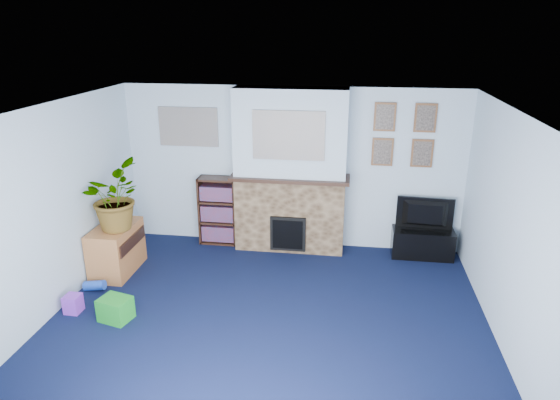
% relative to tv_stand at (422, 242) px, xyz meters
% --- Properties ---
extents(floor, '(5.00, 4.50, 0.01)m').
position_rel_tv_stand_xyz_m(floor, '(-1.95, -2.03, -0.22)').
color(floor, black).
rests_on(floor, ground).
extents(ceiling, '(5.00, 4.50, 0.01)m').
position_rel_tv_stand_xyz_m(ceiling, '(-1.95, -2.03, 2.17)').
color(ceiling, white).
rests_on(ceiling, wall_back).
extents(wall_back, '(5.00, 0.04, 2.40)m').
position_rel_tv_stand_xyz_m(wall_back, '(-1.95, 0.22, 0.97)').
color(wall_back, silver).
rests_on(wall_back, ground).
extents(wall_front, '(5.00, 0.04, 2.40)m').
position_rel_tv_stand_xyz_m(wall_front, '(-1.95, -4.28, 0.97)').
color(wall_front, silver).
rests_on(wall_front, ground).
extents(wall_left, '(0.04, 4.50, 2.40)m').
position_rel_tv_stand_xyz_m(wall_left, '(-4.45, -2.03, 0.97)').
color(wall_left, silver).
rests_on(wall_left, ground).
extents(wall_right, '(0.04, 4.50, 2.40)m').
position_rel_tv_stand_xyz_m(wall_right, '(0.55, -2.03, 0.97)').
color(wall_right, silver).
rests_on(wall_right, ground).
extents(chimney_breast, '(1.72, 0.50, 2.40)m').
position_rel_tv_stand_xyz_m(chimney_breast, '(-1.95, 0.02, 0.96)').
color(chimney_breast, brown).
rests_on(chimney_breast, ground).
extents(collage_main, '(1.00, 0.03, 0.68)m').
position_rel_tv_stand_xyz_m(collage_main, '(-1.95, -0.19, 1.56)').
color(collage_main, gray).
rests_on(collage_main, chimney_breast).
extents(collage_left, '(0.90, 0.03, 0.58)m').
position_rel_tv_stand_xyz_m(collage_left, '(-3.50, 0.21, 1.55)').
color(collage_left, gray).
rests_on(collage_left, wall_back).
extents(portrait_tl, '(0.30, 0.03, 0.40)m').
position_rel_tv_stand_xyz_m(portrait_tl, '(-0.65, 0.20, 1.77)').
color(portrait_tl, brown).
rests_on(portrait_tl, wall_back).
extents(portrait_tr, '(0.30, 0.03, 0.40)m').
position_rel_tv_stand_xyz_m(portrait_tr, '(-0.10, 0.20, 1.77)').
color(portrait_tr, brown).
rests_on(portrait_tr, wall_back).
extents(portrait_bl, '(0.30, 0.03, 0.40)m').
position_rel_tv_stand_xyz_m(portrait_bl, '(-0.65, 0.20, 1.27)').
color(portrait_bl, brown).
rests_on(portrait_bl, wall_back).
extents(portrait_br, '(0.30, 0.03, 0.40)m').
position_rel_tv_stand_xyz_m(portrait_br, '(-0.10, 0.20, 1.27)').
color(portrait_br, brown).
rests_on(portrait_br, wall_back).
extents(tv_stand, '(0.87, 0.37, 0.41)m').
position_rel_tv_stand_xyz_m(tv_stand, '(0.00, 0.00, 0.00)').
color(tv_stand, black).
rests_on(tv_stand, ground).
extents(television, '(0.81, 0.16, 0.46)m').
position_rel_tv_stand_xyz_m(television, '(0.00, 0.02, 0.42)').
color(television, black).
rests_on(television, tv_stand).
extents(bookshelf, '(0.58, 0.28, 1.05)m').
position_rel_tv_stand_xyz_m(bookshelf, '(-3.06, 0.08, 0.28)').
color(bookshelf, black).
rests_on(bookshelf, ground).
extents(sideboard, '(0.47, 0.85, 0.66)m').
position_rel_tv_stand_xyz_m(sideboard, '(-4.19, -1.07, 0.12)').
color(sideboard, '#AE6937').
rests_on(sideboard, ground).
extents(potted_plant, '(0.97, 1.02, 0.89)m').
position_rel_tv_stand_xyz_m(potted_plant, '(-4.14, -1.12, 0.88)').
color(potted_plant, '#26661E').
rests_on(potted_plant, sideboard).
extents(mantel_clock, '(0.10, 0.06, 0.14)m').
position_rel_tv_stand_xyz_m(mantel_clock, '(-2.05, -0.03, 1.00)').
color(mantel_clock, gold).
rests_on(mantel_clock, chimney_breast).
extents(mantel_candle, '(0.06, 0.06, 0.18)m').
position_rel_tv_stand_xyz_m(mantel_candle, '(-1.72, -0.03, 1.01)').
color(mantel_candle, '#B2BFC6').
rests_on(mantel_candle, chimney_breast).
extents(mantel_teddy, '(0.12, 0.12, 0.12)m').
position_rel_tv_stand_xyz_m(mantel_teddy, '(-2.47, -0.03, 0.99)').
color(mantel_teddy, gray).
rests_on(mantel_teddy, chimney_breast).
extents(mantel_can, '(0.06, 0.06, 0.13)m').
position_rel_tv_stand_xyz_m(mantel_can, '(-1.23, -0.03, 0.99)').
color(mantel_can, purple).
rests_on(mantel_can, chimney_breast).
extents(green_crate, '(0.40, 0.35, 0.27)m').
position_rel_tv_stand_xyz_m(green_crate, '(-3.68, -2.21, -0.08)').
color(green_crate, '#198C26').
rests_on(green_crate, ground).
extents(toy_ball, '(0.17, 0.17, 0.17)m').
position_rel_tv_stand_xyz_m(toy_ball, '(-4.30, -0.93, -0.13)').
color(toy_ball, red).
rests_on(toy_ball, ground).
extents(toy_block, '(0.18, 0.18, 0.22)m').
position_rel_tv_stand_xyz_m(toy_block, '(-4.25, -2.14, -0.11)').
color(toy_block, purple).
rests_on(toy_block, ground).
extents(toy_tube, '(0.29, 0.13, 0.16)m').
position_rel_tv_stand_xyz_m(toy_tube, '(-4.25, -1.63, -0.15)').
color(toy_tube, blue).
rests_on(toy_tube, ground).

